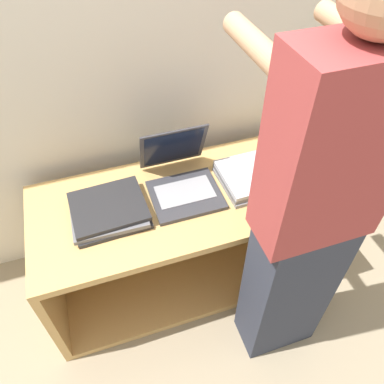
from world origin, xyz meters
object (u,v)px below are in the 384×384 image
(laptop_stack_left, at_px, (109,211))
(person, at_px, (310,217))
(laptop_open, at_px, (181,179))
(laptop_stack_right, at_px, (254,176))

(laptop_stack_left, distance_m, person, 0.84)
(laptop_open, bearing_deg, laptop_stack_left, -169.79)
(person, bearing_deg, laptop_stack_right, 85.43)
(laptop_open, distance_m, laptop_stack_right, 0.35)
(laptop_stack_left, relative_size, laptop_stack_right, 1.01)
(laptop_stack_left, xyz_separation_m, person, (0.66, -0.47, 0.23))
(person, bearing_deg, laptop_open, 119.89)
(laptop_open, bearing_deg, laptop_stack_right, -10.68)
(laptop_stack_right, relative_size, person, 0.19)
(laptop_stack_left, bearing_deg, laptop_stack_right, -0.13)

